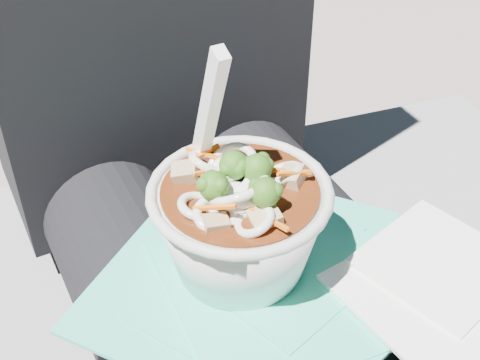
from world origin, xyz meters
name	(u,v)px	position (x,y,z in m)	size (l,w,h in m)	color
lap	(275,335)	(0.00, 0.00, 0.52)	(0.31, 0.48, 0.14)	black
person_body	(230,251)	(0.00, 0.09, 0.55)	(0.34, 0.94, 0.99)	black
plastic_bag	(278,275)	(0.00, 0.00, 0.60)	(0.36, 0.26, 0.01)	#30C9A2
napkins	(441,284)	(0.11, -0.08, 0.61)	(0.17, 0.18, 0.01)	white
udon_bowl	(240,217)	(-0.02, 0.02, 0.66)	(0.17, 0.17, 0.20)	silver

